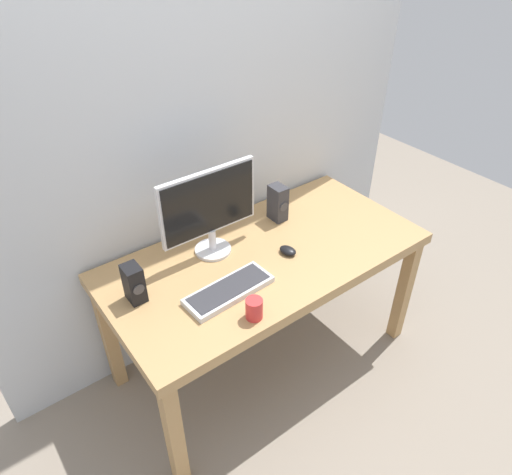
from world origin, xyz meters
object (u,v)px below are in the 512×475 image
monitor (209,208)px  keyboard_primary (229,290)px  desk (265,266)px  mouse (288,251)px  speaker_right (278,203)px  speaker_left (134,283)px  coffee_mug (254,309)px

monitor → keyboard_primary: bearing=-109.4°
desk → keyboard_primary: (-0.30, -0.13, 0.10)m
mouse → speaker_right: bearing=49.1°
monitor → keyboard_primary: size_ratio=1.21×
keyboard_primary → speaker_right: 0.64m
keyboard_primary → mouse: size_ratio=4.63×
keyboard_primary → speaker_left: (-0.34, 0.21, 0.07)m
desk → keyboard_primary: bearing=-157.2°
speaker_right → speaker_left: 0.89m
speaker_left → coffee_mug: 0.52m
speaker_left → desk: bearing=-7.3°
speaker_right → coffee_mug: 0.75m
desk → speaker_left: bearing=172.7°
monitor → coffee_mug: monitor is taller
speaker_right → coffee_mug: bearing=-136.4°
desk → speaker_left: speaker_left is taller
keyboard_primary → coffee_mug: (0.00, -0.18, 0.03)m
keyboard_primary → mouse: mouse is taller
keyboard_primary → speaker_right: (0.54, 0.33, 0.08)m
desk → coffee_mug: 0.45m
mouse → coffee_mug: 0.46m
speaker_right → keyboard_primary: bearing=-148.6°
coffee_mug → desk: bearing=45.8°
speaker_right → speaker_left: size_ratio=1.12×
monitor → speaker_left: bearing=-167.9°
keyboard_primary → speaker_right: bearing=31.4°
monitor → speaker_right: size_ratio=2.54×
desk → speaker_left: (-0.64, 0.08, 0.17)m
desk → coffee_mug: size_ratio=16.82×
speaker_right → coffee_mug: speaker_right is taller
monitor → keyboard_primary: 0.40m
monitor → speaker_left: 0.48m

